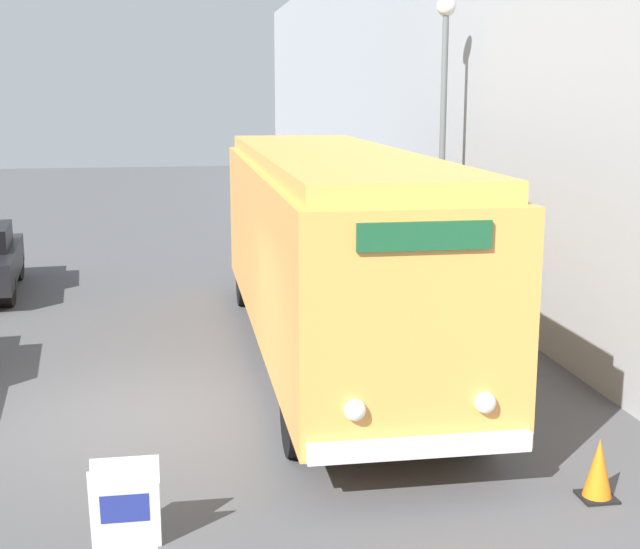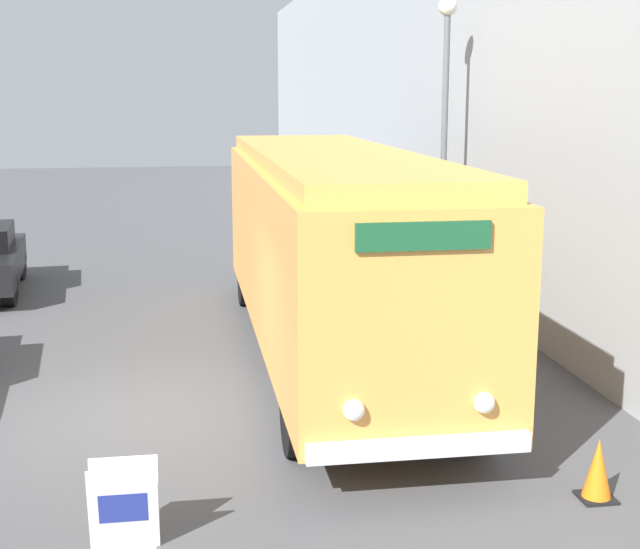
% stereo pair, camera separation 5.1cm
% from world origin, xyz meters
% --- Properties ---
extents(ground_plane, '(80.00, 80.00, 0.00)m').
position_xyz_m(ground_plane, '(0.00, 0.00, 0.00)').
color(ground_plane, '#4C4C4F').
extents(building_wall_right, '(0.30, 60.00, 8.48)m').
position_xyz_m(building_wall_right, '(6.73, 10.00, 4.24)').
color(building_wall_right, '#9EA3A8').
rests_on(building_wall_right, ground_plane).
extents(vintage_bus, '(2.46, 10.47, 3.26)m').
position_xyz_m(vintage_bus, '(3.16, 2.22, 1.84)').
color(vintage_bus, black).
rests_on(vintage_bus, ground_plane).
extents(sign_board, '(0.63, 0.32, 0.84)m').
position_xyz_m(sign_board, '(0.25, -3.45, 0.41)').
color(sign_board, gray).
rests_on(sign_board, ground_plane).
extents(streetlamp, '(0.36, 0.36, 5.89)m').
position_xyz_m(streetlamp, '(5.92, 5.53, 3.86)').
color(streetlamp, '#595E60').
rests_on(streetlamp, ground_plane).
extents(traffic_cone, '(0.36, 0.36, 0.65)m').
position_xyz_m(traffic_cone, '(5.01, -3.18, 0.32)').
color(traffic_cone, black).
rests_on(traffic_cone, ground_plane).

